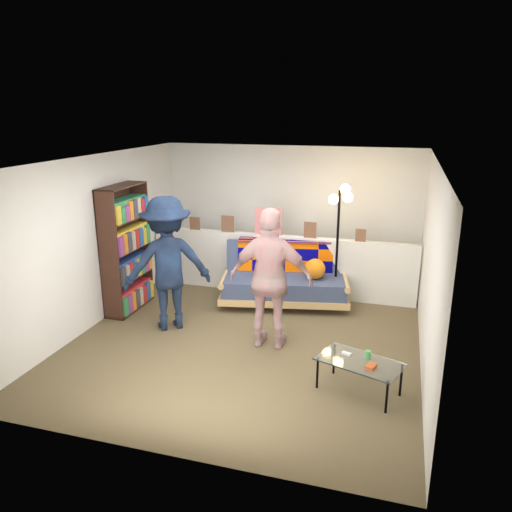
% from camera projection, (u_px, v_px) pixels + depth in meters
% --- Properties ---
extents(ground, '(5.00, 5.00, 0.00)m').
position_uv_depth(ground, '(248.00, 337.00, 6.82)').
color(ground, brown).
rests_on(ground, ground).
extents(room_shell, '(4.60, 5.05, 2.45)m').
position_uv_depth(room_shell, '(257.00, 211.00, 6.77)').
color(room_shell, silver).
rests_on(room_shell, ground).
extents(half_wall_ledge, '(4.45, 0.15, 1.00)m').
position_uv_depth(half_wall_ledge, '(280.00, 264.00, 8.33)').
color(half_wall_ledge, silver).
rests_on(half_wall_ledge, ground).
extents(ledge_decor, '(2.97, 0.02, 0.45)m').
position_uv_depth(ledge_decor, '(266.00, 224.00, 8.18)').
color(ledge_decor, brown).
rests_on(ledge_decor, half_wall_ledge).
extents(futon_sofa, '(2.14, 1.31, 0.86)m').
position_uv_depth(futon_sofa, '(286.00, 279.00, 7.93)').
color(futon_sofa, tan).
rests_on(futon_sofa, ground).
extents(bookshelf, '(0.32, 0.96, 1.93)m').
position_uv_depth(bookshelf, '(126.00, 253.00, 7.57)').
color(bookshelf, black).
rests_on(bookshelf, ground).
extents(coffee_table, '(1.01, 0.77, 0.47)m').
position_uv_depth(coffee_table, '(360.00, 363.00, 5.42)').
color(coffee_table, black).
rests_on(coffee_table, ground).
extents(floor_lamp, '(0.38, 0.36, 1.91)m').
position_uv_depth(floor_lamp, '(340.00, 221.00, 7.61)').
color(floor_lamp, black).
rests_on(floor_lamp, ground).
extents(person_left, '(1.40, 1.27, 1.88)m').
position_uv_depth(person_left, '(167.00, 264.00, 6.91)').
color(person_left, black).
rests_on(person_left, ground).
extents(person_right, '(1.10, 0.49, 1.84)m').
position_uv_depth(person_right, '(271.00, 279.00, 6.34)').
color(person_right, pink).
rests_on(person_right, ground).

